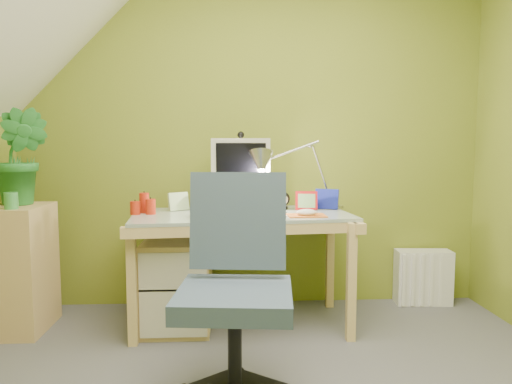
{
  "coord_description": "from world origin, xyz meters",
  "views": [
    {
      "loc": [
        -0.14,
        -1.68,
        1.11
      ],
      "look_at": [
        0.0,
        1.0,
        0.85
      ],
      "focal_mm": 33.0,
      "sensor_mm": 36.0,
      "label": 1
    }
  ],
  "objects_px": {
    "monitor": "(241,170)",
    "radiator": "(423,277)",
    "side_ledge": "(23,268)",
    "desk_lamp": "(310,160)",
    "desk": "(242,269)",
    "task_chair": "(235,294)",
    "potted_plant": "(21,157)"
  },
  "relations": [
    {
      "from": "monitor",
      "to": "radiator",
      "type": "bearing_deg",
      "value": 10.65
    },
    {
      "from": "side_ledge",
      "to": "desk_lamp",
      "type": "bearing_deg",
      "value": 6.36
    },
    {
      "from": "side_ledge",
      "to": "desk",
      "type": "bearing_deg",
      "value": 0.76
    },
    {
      "from": "task_chair",
      "to": "radiator",
      "type": "xyz_separation_m",
      "value": [
        1.34,
        1.25,
        -0.3
      ]
    },
    {
      "from": "side_ledge",
      "to": "radiator",
      "type": "xyz_separation_m",
      "value": [
        2.61,
        0.34,
        -0.19
      ]
    },
    {
      "from": "monitor",
      "to": "side_ledge",
      "type": "bearing_deg",
      "value": -167.05
    },
    {
      "from": "potted_plant",
      "to": "side_ledge",
      "type": "bearing_deg",
      "value": -90.0
    },
    {
      "from": "side_ledge",
      "to": "potted_plant",
      "type": "relative_size",
      "value": 1.32
    },
    {
      "from": "radiator",
      "to": "task_chair",
      "type": "bearing_deg",
      "value": -132.88
    },
    {
      "from": "monitor",
      "to": "radiator",
      "type": "xyz_separation_m",
      "value": [
        1.29,
        0.14,
        -0.77
      ]
    },
    {
      "from": "side_ledge",
      "to": "monitor",
      "type": "bearing_deg",
      "value": 8.5
    },
    {
      "from": "desk",
      "to": "desk_lamp",
      "type": "relative_size",
      "value": 2.07
    },
    {
      "from": "desk_lamp",
      "to": "side_ledge",
      "type": "bearing_deg",
      "value": 172.29
    },
    {
      "from": "side_ledge",
      "to": "task_chair",
      "type": "bearing_deg",
      "value": -35.84
    },
    {
      "from": "radiator",
      "to": "desk",
      "type": "bearing_deg",
      "value": -162.03
    },
    {
      "from": "potted_plant",
      "to": "task_chair",
      "type": "bearing_deg",
      "value": -37.3
    },
    {
      "from": "potted_plant",
      "to": "radiator",
      "type": "relative_size",
      "value": 1.51
    },
    {
      "from": "potted_plant",
      "to": "monitor",
      "type": "bearing_deg",
      "value": 6.37
    },
    {
      "from": "side_ledge",
      "to": "radiator",
      "type": "distance_m",
      "value": 2.64
    },
    {
      "from": "monitor",
      "to": "task_chair",
      "type": "height_order",
      "value": "monitor"
    },
    {
      "from": "desk",
      "to": "radiator",
      "type": "bearing_deg",
      "value": 8.43
    },
    {
      "from": "desk_lamp",
      "to": "side_ledge",
      "type": "height_order",
      "value": "desk_lamp"
    },
    {
      "from": "desk",
      "to": "monitor",
      "type": "bearing_deg",
      "value": 84.5
    },
    {
      "from": "desk",
      "to": "potted_plant",
      "type": "height_order",
      "value": "potted_plant"
    },
    {
      "from": "potted_plant",
      "to": "radiator",
      "type": "bearing_deg",
      "value": 6.28
    },
    {
      "from": "potted_plant",
      "to": "desk_lamp",
      "type": "bearing_deg",
      "value": 4.76
    },
    {
      "from": "desk_lamp",
      "to": "monitor",
      "type": "bearing_deg",
      "value": 165.92
    },
    {
      "from": "monitor",
      "to": "desk_lamp",
      "type": "bearing_deg",
      "value": 4.45
    },
    {
      "from": "desk",
      "to": "radiator",
      "type": "distance_m",
      "value": 1.34
    },
    {
      "from": "desk",
      "to": "side_ledge",
      "type": "relative_size",
      "value": 1.73
    },
    {
      "from": "potted_plant",
      "to": "task_chair",
      "type": "distance_m",
      "value": 1.69
    },
    {
      "from": "desk",
      "to": "desk_lamp",
      "type": "xyz_separation_m",
      "value": [
        0.45,
        0.18,
        0.67
      ]
    }
  ]
}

